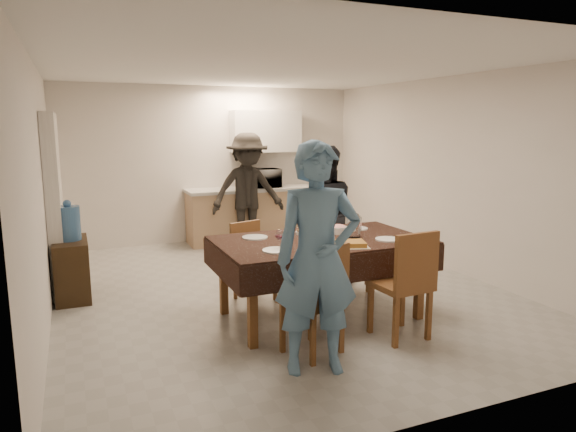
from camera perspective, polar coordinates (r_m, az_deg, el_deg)
name	(u,v)px	position (r m, az deg, el deg)	size (l,w,h in m)	color
floor	(278,289)	(6.25, -1.07, -8.16)	(5.00, 6.00, 0.02)	#A9A8A4
ceiling	(278,67)	(5.98, -1.15, 16.26)	(5.00, 6.00, 0.02)	white
wall_back	(213,164)	(8.82, -8.37, 5.69)	(5.00, 0.02, 2.60)	silver
wall_front	(454,230)	(3.41, 17.92, -1.50)	(5.00, 0.02, 2.60)	silver
wall_left	(41,193)	(5.57, -25.79, 2.31)	(0.02, 6.00, 2.60)	silver
wall_right	(450,174)	(7.28, 17.56, 4.43)	(0.02, 6.00, 2.60)	silver
stub_partition	(55,201)	(6.78, -24.49, 1.49)	(0.15, 1.40, 2.10)	silver
kitchen_base_cabinet	(253,216)	(8.80, -3.92, 0.05)	(2.20, 0.60, 0.86)	tan
kitchen_worktop	(253,189)	(8.73, -3.96, 2.99)	(2.24, 0.64, 0.05)	#B2B2AD
upper_cabinet	(266,131)	(8.90, -2.47, 9.37)	(1.20, 0.34, 0.70)	silver
dining_table	(321,243)	(5.21, 3.65, -2.97)	(2.10, 1.23, 0.82)	black
chair_near_left	(317,289)	(4.34, 3.24, -8.14)	(0.58, 0.59, 0.53)	brown
chair_near_right	(407,274)	(4.78, 13.08, -6.32)	(0.50, 0.50, 0.56)	brown
chair_far_left	(257,255)	(5.70, -3.45, -4.38)	(0.50, 0.50, 0.47)	brown
chair_far_right	(330,247)	(6.04, 4.64, -3.42)	(0.52, 0.53, 0.49)	brown
console	(72,269)	(6.36, -22.88, -5.46)	(0.37, 0.73, 0.68)	#2F200F
water_jug	(68,223)	(6.25, -23.21, -0.74)	(0.26, 0.26, 0.39)	teal
wine_bottle	(314,225)	(5.20, 2.93, -0.98)	(0.07, 0.07, 0.28)	black
water_pitcher	(354,227)	(5.30, 7.30, -1.20)	(0.14, 0.14, 0.22)	white
savoury_tart	(348,244)	(4.92, 6.67, -3.08)	(0.38, 0.28, 0.05)	#B37E34
salad_bowl	(338,230)	(5.49, 5.63, -1.55)	(0.19, 0.19, 0.07)	white
mushroom_dish	(305,233)	(5.43, 1.86, -1.86)	(0.18, 0.18, 0.03)	white
wine_glass_a	(279,240)	(4.74, -0.96, -2.65)	(0.08, 0.08, 0.19)	white
wine_glass_b	(356,222)	(5.66, 7.53, -0.62)	(0.09, 0.09, 0.19)	white
wine_glass_c	(291,226)	(5.37, 0.33, -1.11)	(0.09, 0.09, 0.19)	white
plate_near_left	(276,250)	(4.70, -1.29, -3.84)	(0.26, 0.26, 0.01)	white
plate_near_right	(388,239)	(5.25, 11.01, -2.56)	(0.25, 0.25, 0.01)	white
plate_far_left	(255,237)	(5.25, -3.70, -2.39)	(0.26, 0.26, 0.02)	white
plate_far_right	(357,228)	(5.74, 7.69, -1.38)	(0.23, 0.23, 0.01)	white
microwave	(263,178)	(8.77, -2.82, 4.23)	(0.57, 0.38, 0.31)	silver
person_near	(318,259)	(4.03, 3.30, -4.79)	(0.67, 0.44, 1.85)	#547DA2
person_far	(323,215)	(6.36, 3.89, 0.09)	(0.83, 0.65, 1.71)	black
person_kitchen	(248,191)	(8.23, -4.49, 2.80)	(1.19, 0.68, 1.84)	black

